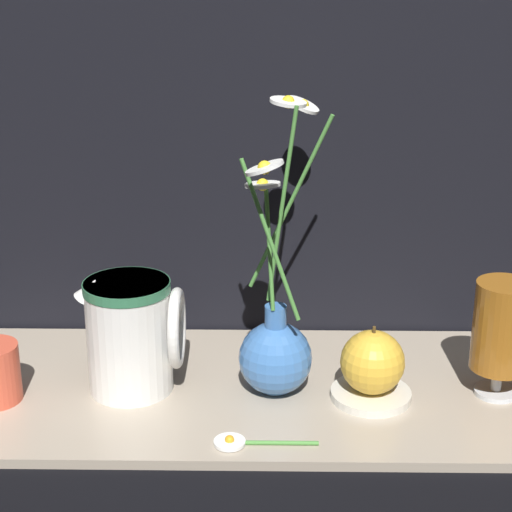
{
  "coord_description": "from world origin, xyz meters",
  "views": [
    {
      "loc": [
        0.02,
        -0.96,
        0.54
      ],
      "look_at": [
        0.01,
        0.0,
        0.19
      ],
      "focal_mm": 60.0,
      "sensor_mm": 36.0,
      "label": 1
    }
  ],
  "objects": [
    {
      "name": "shelf",
      "position": [
        0.0,
        0.0,
        0.01
      ],
      "size": [
        0.81,
        0.34,
        0.01
      ],
      "color": "tan",
      "rests_on": "ground_plane"
    },
    {
      "name": "saucer_plate",
      "position": [
        0.15,
        -0.03,
        0.02
      ],
      "size": [
        0.1,
        0.1,
        0.01
      ],
      "color": "silver",
      "rests_on": "shelf"
    },
    {
      "name": "tea_glass",
      "position": [
        0.31,
        -0.02,
        0.1
      ],
      "size": [
        0.07,
        0.07,
        0.15
      ],
      "color": "silver",
      "rests_on": "shelf"
    },
    {
      "name": "orange_fruit",
      "position": [
        0.15,
        -0.03,
        0.06
      ],
      "size": [
        0.08,
        0.08,
        0.09
      ],
      "color": "gold",
      "rests_on": "saucer_plate"
    },
    {
      "name": "ground_plane",
      "position": [
        0.0,
        0.0,
        0.0
      ],
      "size": [
        6.0,
        6.0,
        0.0
      ],
      "primitive_type": "plane",
      "color": "black"
    },
    {
      "name": "vase_with_flowers",
      "position": [
        0.03,
        -0.01,
        0.08
      ],
      "size": [
        0.11,
        0.21,
        0.37
      ],
      "color": "#3F72B7",
      "rests_on": "shelf"
    },
    {
      "name": "ceramic_pitcher",
      "position": [
        -0.14,
        -0.01,
        0.09
      ],
      "size": [
        0.13,
        0.11,
        0.15
      ],
      "color": "white",
      "rests_on": "shelf"
    },
    {
      "name": "loose_daisy",
      "position": [
        -0.0,
        -0.14,
        0.02
      ],
      "size": [
        0.12,
        0.04,
        0.01
      ],
      "color": "#4C8E3D",
      "rests_on": "shelf"
    }
  ]
}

